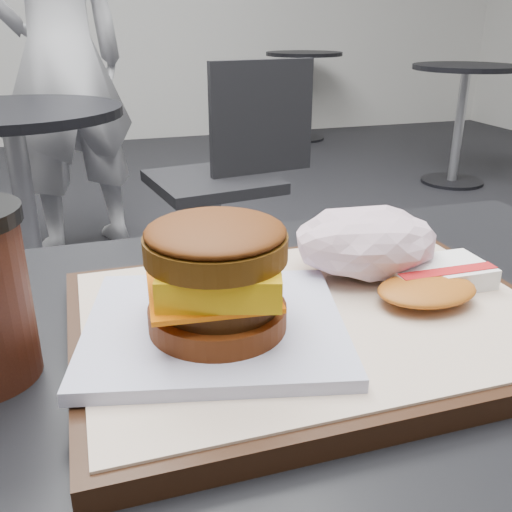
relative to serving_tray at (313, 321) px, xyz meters
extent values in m
cube|color=black|center=(-0.01, -0.03, -0.03)|extent=(0.80, 0.60, 0.04)
cube|color=black|center=(0.00, 0.00, 0.00)|extent=(0.38, 0.28, 0.02)
cube|color=beige|center=(0.00, 0.00, 0.01)|extent=(0.36, 0.26, 0.00)
cube|color=white|center=(-0.08, -0.01, 0.02)|extent=(0.22, 0.21, 0.01)
cylinder|color=#622A0E|center=(-0.08, -0.02, 0.03)|extent=(0.12, 0.12, 0.02)
cylinder|color=#371A08|center=(-0.08, -0.02, 0.04)|extent=(0.10, 0.10, 0.01)
cube|color=orange|center=(-0.09, -0.02, 0.05)|extent=(0.10, 0.10, 0.00)
cube|color=yellow|center=(-0.08, -0.02, 0.06)|extent=(0.10, 0.10, 0.02)
cylinder|color=#603A0D|center=(-0.08, -0.02, 0.08)|extent=(0.12, 0.12, 0.02)
ellipsoid|color=#622E0E|center=(-0.08, -0.02, 0.09)|extent=(0.12, 0.12, 0.02)
cube|color=white|center=(0.12, 0.01, 0.02)|extent=(0.09, 0.06, 0.02)
cube|color=red|center=(0.12, 0.00, 0.03)|extent=(0.09, 0.01, 0.00)
ellipsoid|color=#C56D1F|center=(0.09, -0.02, 0.02)|extent=(0.09, 0.07, 0.01)
cylinder|color=black|center=(-0.36, 1.62, -0.77)|extent=(0.44, 0.44, 0.02)
cylinder|color=#A5A5AA|center=(-0.36, 1.62, -0.41)|extent=(0.07, 0.07, 0.70)
cylinder|color=black|center=(-0.36, 1.62, -0.04)|extent=(0.70, 0.70, 0.03)
cylinder|color=#96969B|center=(0.29, 1.60, -0.56)|extent=(0.06, 0.06, 0.44)
cube|color=black|center=(0.29, 1.60, -0.32)|extent=(0.48, 0.48, 0.04)
cube|color=black|center=(0.48, 1.60, -0.10)|extent=(0.40, 0.09, 0.40)
imported|color=silver|center=(-0.19, 2.31, 0.07)|extent=(0.73, 0.61, 1.70)
cylinder|color=black|center=(2.19, 2.77, -0.77)|extent=(0.40, 0.40, 0.02)
cylinder|color=#A5A5AA|center=(2.19, 2.77, -0.41)|extent=(0.06, 0.06, 0.70)
cylinder|color=black|center=(2.19, 2.77, -0.04)|extent=(0.66, 0.66, 0.03)
cylinder|color=black|center=(1.79, 4.47, -0.77)|extent=(0.40, 0.40, 0.02)
cylinder|color=#A5A5AA|center=(1.79, 4.47, -0.41)|extent=(0.06, 0.06, 0.70)
cylinder|color=black|center=(1.79, 4.47, -0.04)|extent=(0.66, 0.66, 0.03)
camera|label=1|loc=(-0.17, -0.37, 0.23)|focal=40.00mm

